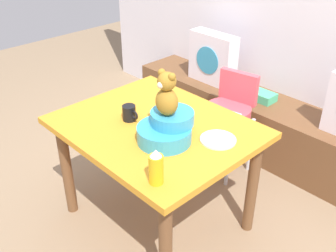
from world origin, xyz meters
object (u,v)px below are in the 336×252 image
at_px(dining_table, 156,141).
at_px(highchair, 229,111).
at_px(teddy_bear, 167,95).
at_px(ketchup_bottle, 156,167).
at_px(infant_seat_teal, 167,129).
at_px(dinner_plate_near, 218,140).
at_px(coffee_mug, 129,113).
at_px(book_stack, 263,96).
at_px(pillow_floral_left, 213,58).

bearing_deg(dining_table, highchair, 93.83).
distance_m(dining_table, teddy_bear, 0.43).
bearing_deg(ketchup_bottle, highchair, 111.78).
bearing_deg(infant_seat_teal, ketchup_bottle, -51.14).
height_order(teddy_bear, dinner_plate_near, teddy_bear).
bearing_deg(highchair, dining_table, -86.17).
relative_size(dining_table, highchair, 1.43).
xyz_separation_m(teddy_bear, coffee_mug, (-0.31, -0.01, -0.23)).
bearing_deg(dinner_plate_near, book_stack, 111.18).
distance_m(coffee_mug, dinner_plate_near, 0.56).
xyz_separation_m(book_stack, teddy_bear, (0.22, -1.28, 0.52)).
bearing_deg(dining_table, dinner_plate_near, 19.72).
relative_size(book_stack, highchair, 0.25).
xyz_separation_m(infant_seat_teal, teddy_bear, (0.00, -0.00, 0.21)).
height_order(infant_seat_teal, ketchup_bottle, ketchup_bottle).
xyz_separation_m(pillow_floral_left, teddy_bear, (0.74, -1.26, 0.34)).
xyz_separation_m(infant_seat_teal, dinner_plate_near, (0.20, 0.20, -0.07)).
bearing_deg(pillow_floral_left, coffee_mug, -71.25).
xyz_separation_m(dining_table, highchair, (-0.05, 0.77, -0.11)).
height_order(dining_table, dinner_plate_near, dinner_plate_near).
bearing_deg(infant_seat_teal, pillow_floral_left, 120.63).
bearing_deg(ketchup_bottle, dining_table, 138.13).
distance_m(dining_table, infant_seat_teal, 0.26).
bearing_deg(infant_seat_teal, dining_table, 158.06).
height_order(coffee_mug, dinner_plate_near, coffee_mug).
bearing_deg(book_stack, highchair, -90.04).
relative_size(pillow_floral_left, teddy_bear, 1.76).
bearing_deg(coffee_mug, book_stack, 85.66).
relative_size(book_stack, teddy_bear, 0.80).
distance_m(highchair, infant_seat_teal, 0.92).
height_order(highchair, dinner_plate_near, highchair).
xyz_separation_m(highchair, dinner_plate_near, (0.42, -0.64, 0.22)).
bearing_deg(book_stack, pillow_floral_left, -177.73).
height_order(teddy_bear, coffee_mug, teddy_bear).
bearing_deg(pillow_floral_left, dining_table, -64.06).
xyz_separation_m(dining_table, dinner_plate_near, (0.37, 0.13, 0.12)).
bearing_deg(ketchup_bottle, dinner_plate_near, 94.00).
xyz_separation_m(book_stack, highchair, (-0.00, -0.44, 0.03)).
xyz_separation_m(infant_seat_teal, ketchup_bottle, (0.24, -0.29, 0.02)).
relative_size(pillow_floral_left, dining_table, 0.39).
bearing_deg(dinner_plate_near, pillow_floral_left, 131.78).
bearing_deg(dining_table, pillow_floral_left, 115.94).
distance_m(book_stack, coffee_mug, 1.32).
height_order(dining_table, highchair, highchair).
height_order(book_stack, ketchup_bottle, ketchup_bottle).
height_order(pillow_floral_left, ketchup_bottle, ketchup_bottle).
height_order(ketchup_bottle, dinner_plate_near, ketchup_bottle).
xyz_separation_m(dining_table, coffee_mug, (-0.15, -0.08, 0.16)).
relative_size(book_stack, dinner_plate_near, 1.00).
relative_size(ketchup_bottle, coffee_mug, 1.54).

